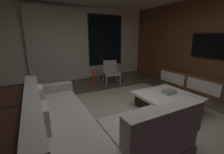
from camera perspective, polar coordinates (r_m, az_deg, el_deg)
floor at (r=3.08m, az=5.15°, el=-16.29°), size 9.20×9.20×0.00m
back_wall_with_window at (r=5.98m, az=-14.70°, el=12.01°), size 6.60×0.30×2.70m
media_wall at (r=5.04m, az=36.65°, el=9.24°), size 0.12×7.80×2.70m
area_rug at (r=3.19m, az=11.64°, el=-15.23°), size 3.20×3.80×0.01m
sectional_couch at (r=2.44m, az=-11.76°, el=-17.67°), size 1.98×2.50×0.82m
coffee_table at (r=3.63m, az=19.87°, el=-8.83°), size 1.16×1.16×0.36m
book_stack_on_coffee_table at (r=3.63m, az=20.72°, el=-5.37°), size 0.31×0.22×0.07m
accent_chair_near_window at (r=5.37m, az=-0.43°, el=2.43°), size 0.65×0.66×0.78m
side_stool at (r=5.25m, az=-6.38°, el=1.36°), size 0.32×0.32×0.46m
media_console at (r=4.98m, az=32.73°, el=-3.17°), size 0.46×3.10×0.52m
mounted_tv at (r=5.06m, az=33.56°, el=9.70°), size 0.05×1.19×0.69m
console_table_behind_couch at (r=2.46m, az=-34.62°, el=-16.61°), size 0.40×2.10×0.74m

